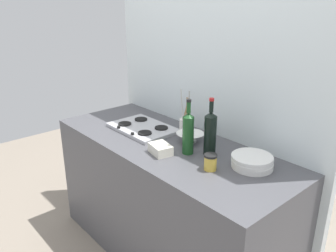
{
  "coord_description": "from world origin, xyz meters",
  "views": [
    {
      "loc": [
        1.59,
        -1.39,
        1.81
      ],
      "look_at": [
        0.0,
        0.0,
        1.02
      ],
      "focal_mm": 37.07,
      "sensor_mm": 36.0,
      "label": 1
    }
  ],
  "objects_px": {
    "wine_bottle_mid_left": "(210,132)",
    "mixing_bowl": "(190,137)",
    "plate_stack": "(252,162)",
    "utensil_crock": "(186,124)",
    "butter_dish": "(160,149)",
    "stovetop_hob": "(143,128)",
    "condiment_jar_front": "(210,162)",
    "wine_bottle_leftmost": "(188,132)"
  },
  "relations": [
    {
      "from": "wine_bottle_leftmost",
      "to": "butter_dish",
      "type": "bearing_deg",
      "value": -128.77
    },
    {
      "from": "wine_bottle_mid_left",
      "to": "condiment_jar_front",
      "type": "relative_size",
      "value": 3.87
    },
    {
      "from": "stovetop_hob",
      "to": "butter_dish",
      "type": "bearing_deg",
      "value": -22.67
    },
    {
      "from": "wine_bottle_leftmost",
      "to": "utensil_crock",
      "type": "relative_size",
      "value": 1.1
    },
    {
      "from": "plate_stack",
      "to": "wine_bottle_mid_left",
      "type": "distance_m",
      "value": 0.3
    },
    {
      "from": "plate_stack",
      "to": "mixing_bowl",
      "type": "height_order",
      "value": "plate_stack"
    },
    {
      "from": "stovetop_hob",
      "to": "mixing_bowl",
      "type": "height_order",
      "value": "mixing_bowl"
    },
    {
      "from": "plate_stack",
      "to": "wine_bottle_leftmost",
      "type": "bearing_deg",
      "value": -159.41
    },
    {
      "from": "stovetop_hob",
      "to": "plate_stack",
      "type": "distance_m",
      "value": 0.89
    },
    {
      "from": "stovetop_hob",
      "to": "utensil_crock",
      "type": "distance_m",
      "value": 0.32
    },
    {
      "from": "butter_dish",
      "to": "mixing_bowl",
      "type": "bearing_deg",
      "value": 92.99
    },
    {
      "from": "stovetop_hob",
      "to": "utensil_crock",
      "type": "xyz_separation_m",
      "value": [
        0.25,
        0.19,
        0.05
      ]
    },
    {
      "from": "plate_stack",
      "to": "wine_bottle_leftmost",
      "type": "relative_size",
      "value": 0.69
    },
    {
      "from": "stovetop_hob",
      "to": "butter_dish",
      "type": "relative_size",
      "value": 3.34
    },
    {
      "from": "plate_stack",
      "to": "butter_dish",
      "type": "height_order",
      "value": "plate_stack"
    },
    {
      "from": "wine_bottle_mid_left",
      "to": "mixing_bowl",
      "type": "height_order",
      "value": "wine_bottle_mid_left"
    },
    {
      "from": "butter_dish",
      "to": "condiment_jar_front",
      "type": "relative_size",
      "value": 1.57
    },
    {
      "from": "plate_stack",
      "to": "stovetop_hob",
      "type": "bearing_deg",
      "value": -173.19
    },
    {
      "from": "stovetop_hob",
      "to": "butter_dish",
      "type": "distance_m",
      "value": 0.44
    },
    {
      "from": "mixing_bowl",
      "to": "condiment_jar_front",
      "type": "distance_m",
      "value": 0.41
    },
    {
      "from": "wine_bottle_leftmost",
      "to": "mixing_bowl",
      "type": "bearing_deg",
      "value": 130.83
    },
    {
      "from": "mixing_bowl",
      "to": "utensil_crock",
      "type": "distance_m",
      "value": 0.17
    },
    {
      "from": "stovetop_hob",
      "to": "plate_stack",
      "type": "bearing_deg",
      "value": 6.81
    },
    {
      "from": "plate_stack",
      "to": "utensil_crock",
      "type": "distance_m",
      "value": 0.64
    },
    {
      "from": "wine_bottle_leftmost",
      "to": "wine_bottle_mid_left",
      "type": "bearing_deg",
      "value": 43.33
    },
    {
      "from": "wine_bottle_leftmost",
      "to": "wine_bottle_mid_left",
      "type": "relative_size",
      "value": 0.97
    },
    {
      "from": "plate_stack",
      "to": "wine_bottle_mid_left",
      "type": "relative_size",
      "value": 0.67
    },
    {
      "from": "stovetop_hob",
      "to": "wine_bottle_mid_left",
      "type": "distance_m",
      "value": 0.62
    },
    {
      "from": "wine_bottle_mid_left",
      "to": "utensil_crock",
      "type": "bearing_deg",
      "value": 158.81
    },
    {
      "from": "butter_dish",
      "to": "utensil_crock",
      "type": "distance_m",
      "value": 0.39
    },
    {
      "from": "utensil_crock",
      "to": "condiment_jar_front",
      "type": "height_order",
      "value": "utensil_crock"
    },
    {
      "from": "mixing_bowl",
      "to": "utensil_crock",
      "type": "xyz_separation_m",
      "value": [
        -0.14,
        0.09,
        0.03
      ]
    },
    {
      "from": "butter_dish",
      "to": "stovetop_hob",
      "type": "bearing_deg",
      "value": 157.33
    },
    {
      "from": "stovetop_hob",
      "to": "wine_bottle_mid_left",
      "type": "xyz_separation_m",
      "value": [
        0.61,
        0.06,
        0.13
      ]
    },
    {
      "from": "mixing_bowl",
      "to": "condiment_jar_front",
      "type": "xyz_separation_m",
      "value": [
        0.36,
        -0.2,
        0.01
      ]
    },
    {
      "from": "mixing_bowl",
      "to": "utensil_crock",
      "type": "relative_size",
      "value": 0.6
    },
    {
      "from": "plate_stack",
      "to": "butter_dish",
      "type": "distance_m",
      "value": 0.56
    },
    {
      "from": "stovetop_hob",
      "to": "mixing_bowl",
      "type": "distance_m",
      "value": 0.4
    },
    {
      "from": "condiment_jar_front",
      "to": "plate_stack",
      "type": "bearing_deg",
      "value": 55.58
    },
    {
      "from": "wine_bottle_leftmost",
      "to": "condiment_jar_front",
      "type": "distance_m",
      "value": 0.26
    },
    {
      "from": "wine_bottle_mid_left",
      "to": "condiment_jar_front",
      "type": "distance_m",
      "value": 0.23
    },
    {
      "from": "wine_bottle_mid_left",
      "to": "utensil_crock",
      "type": "xyz_separation_m",
      "value": [
        -0.35,
        0.14,
        -0.08
      ]
    }
  ]
}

